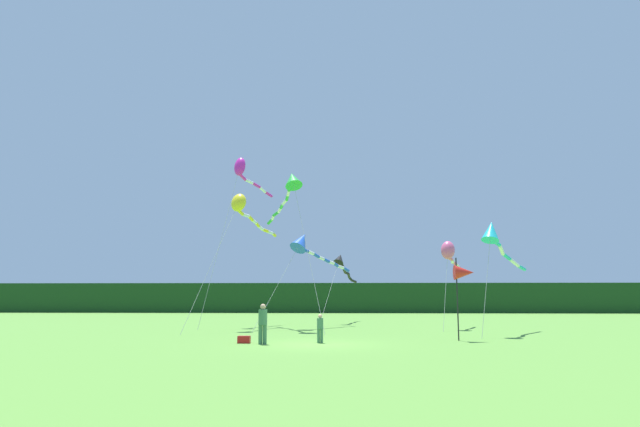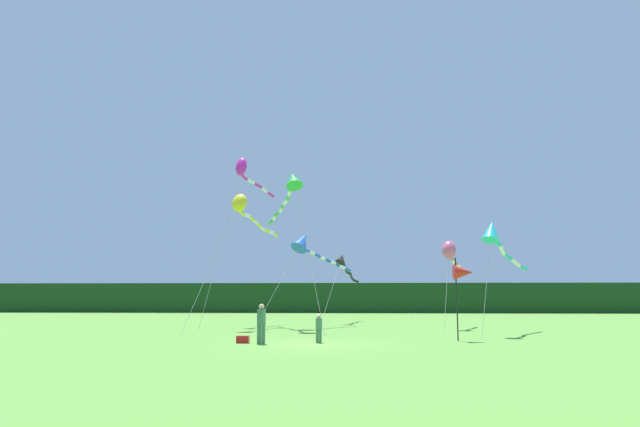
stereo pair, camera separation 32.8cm
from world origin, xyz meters
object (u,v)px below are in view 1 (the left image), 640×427
kite_green (291,185)px  kite_yellow (242,207)px  kite_magenta (243,171)px  person_child (320,327)px  kite_cyan (495,237)px  cooler_box (244,340)px  kite_rainbow (449,253)px  kite_blue (305,244)px  banner_flag_pole (464,273)px  kite_black (342,263)px  person_adult (263,322)px

kite_green → kite_yellow: bearing=178.1°
kite_magenta → kite_yellow: bearing=-79.3°
person_child → kite_cyan: kite_cyan is taller
person_child → cooler_box: bearing=-175.4°
kite_green → person_child: bearing=-76.4°
person_child → kite_cyan: bearing=29.2°
kite_rainbow → kite_blue: bearing=177.5°
kite_blue → cooler_box: bearing=-99.1°
banner_flag_pole → kite_black: 16.97m
kite_black → cooler_box: bearing=-103.2°
kite_cyan → kite_yellow: 15.22m
kite_blue → kite_yellow: 4.65m
kite_black → kite_yellow: bearing=-127.8°
banner_flag_pole → kite_yellow: (-11.93, 7.95, 4.48)m
cooler_box → kite_yellow: kite_yellow is taller
kite_cyan → banner_flag_pole: bearing=-124.5°
kite_rainbow → kite_black: 9.65m
person_adult → kite_yellow: size_ratio=0.19×
cooler_box → kite_green: size_ratio=0.05×
banner_flag_pole → kite_black: size_ratio=0.41×
kite_yellow → kite_magenta: bearing=100.7°
kite_cyan → kite_blue: 12.10m
kite_yellow → kite_black: bearing=52.2°
person_adult → banner_flag_pole: 9.56m
banner_flag_pole → kite_cyan: size_ratio=0.57×
kite_rainbow → kite_green: (-9.94, -1.22, 4.20)m
kite_rainbow → kite_yellow: size_ratio=0.66×
kite_green → person_adult: bearing=-90.8°
person_adult → cooler_box: person_adult is taller
cooler_box → kite_cyan: kite_cyan is taller
kite_blue → person_adult: bearing=-94.5°
cooler_box → kite_blue: bearing=80.9°
kite_green → kite_magenta: kite_magenta is taller
banner_flag_pole → kite_rainbow: 9.27m
person_child → banner_flag_pole: bearing=12.8°
kite_blue → kite_magenta: bearing=150.5°
person_child → cooler_box: size_ratio=2.34×
kite_cyan → kite_rainbow: size_ratio=1.11×
kite_yellow → kite_black: kite_yellow is taller
banner_flag_pole → person_adult: bearing=-165.7°
cooler_box → kite_green: kite_green is taller
cooler_box → kite_magenta: size_ratio=0.05×
kite_rainbow → kite_blue: 9.19m
person_adult → kite_cyan: kite_cyan is taller
person_adult → kite_yellow: kite_yellow is taller
kite_black → kite_rainbow: bearing=-45.1°
kite_magenta → kite_rainbow: bearing=-12.3°
person_child → kite_rainbow: 13.67m
person_child → kite_cyan: size_ratio=0.19×
person_child → kite_blue: bearing=97.7°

